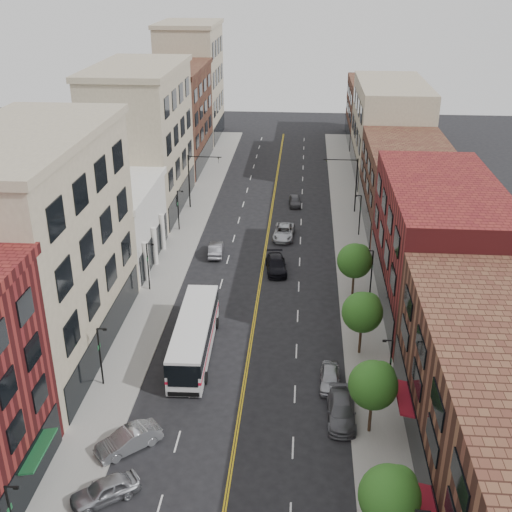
% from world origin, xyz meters
% --- Properties ---
extents(ground, '(220.00, 220.00, 0.00)m').
position_xyz_m(ground, '(0.00, 0.00, 0.00)').
color(ground, black).
rests_on(ground, ground).
extents(sidewalk_left, '(4.00, 110.00, 0.15)m').
position_xyz_m(sidewalk_left, '(-10.00, 35.00, 0.07)').
color(sidewalk_left, gray).
rests_on(sidewalk_left, ground).
extents(sidewalk_right, '(4.00, 110.00, 0.15)m').
position_xyz_m(sidewalk_right, '(10.00, 35.00, 0.07)').
color(sidewalk_right, gray).
rests_on(sidewalk_right, ground).
extents(bldg_l_tanoffice, '(10.00, 22.00, 18.00)m').
position_xyz_m(bldg_l_tanoffice, '(-17.00, 13.00, 9.00)').
color(bldg_l_tanoffice, gray).
rests_on(bldg_l_tanoffice, ground).
extents(bldg_l_white, '(10.00, 14.00, 8.00)m').
position_xyz_m(bldg_l_white, '(-17.00, 31.00, 4.00)').
color(bldg_l_white, silver).
rests_on(bldg_l_white, ground).
extents(bldg_l_far_a, '(10.00, 20.00, 18.00)m').
position_xyz_m(bldg_l_far_a, '(-17.00, 48.00, 9.00)').
color(bldg_l_far_a, gray).
rests_on(bldg_l_far_a, ground).
extents(bldg_l_far_b, '(10.00, 20.00, 15.00)m').
position_xyz_m(bldg_l_far_b, '(-17.00, 68.00, 7.50)').
color(bldg_l_far_b, '#572E22').
rests_on(bldg_l_far_b, ground).
extents(bldg_l_far_c, '(10.00, 16.00, 20.00)m').
position_xyz_m(bldg_l_far_c, '(-17.00, 86.00, 10.00)').
color(bldg_l_far_c, gray).
rests_on(bldg_l_far_c, ground).
extents(bldg_r_near, '(10.00, 26.00, 10.00)m').
position_xyz_m(bldg_r_near, '(17.00, 0.00, 5.00)').
color(bldg_r_near, '#572E22').
rests_on(bldg_r_near, ground).
extents(bldg_r_mid, '(10.00, 22.00, 12.00)m').
position_xyz_m(bldg_r_mid, '(17.00, 24.00, 6.00)').
color(bldg_r_mid, maroon).
rests_on(bldg_r_mid, ground).
extents(bldg_r_far_a, '(10.00, 20.00, 10.00)m').
position_xyz_m(bldg_r_far_a, '(17.00, 45.00, 5.00)').
color(bldg_r_far_a, '#572E22').
rests_on(bldg_r_far_a, ground).
extents(bldg_r_far_b, '(10.00, 22.00, 14.00)m').
position_xyz_m(bldg_r_far_b, '(17.00, 66.00, 7.00)').
color(bldg_r_far_b, gray).
rests_on(bldg_r_far_b, ground).
extents(bldg_r_far_c, '(10.00, 18.00, 11.00)m').
position_xyz_m(bldg_r_far_c, '(17.00, 86.00, 5.50)').
color(bldg_r_far_c, '#572E22').
rests_on(bldg_r_far_c, ground).
extents(tree_r_0, '(3.40, 3.40, 5.59)m').
position_xyz_m(tree_r_0, '(9.39, -5.93, 4.13)').
color(tree_r_0, black).
rests_on(tree_r_0, sidewalk_right).
extents(tree_r_1, '(3.40, 3.40, 5.59)m').
position_xyz_m(tree_r_1, '(9.39, 4.07, 4.13)').
color(tree_r_1, black).
rests_on(tree_r_1, sidewalk_right).
extents(tree_r_2, '(3.40, 3.40, 5.59)m').
position_xyz_m(tree_r_2, '(9.39, 14.07, 4.13)').
color(tree_r_2, black).
rests_on(tree_r_2, sidewalk_right).
extents(tree_r_3, '(3.40, 3.40, 5.59)m').
position_xyz_m(tree_r_3, '(9.39, 24.07, 4.13)').
color(tree_r_3, black).
rests_on(tree_r_3, sidewalk_right).
extents(lamp_l_1, '(0.81, 0.55, 5.05)m').
position_xyz_m(lamp_l_1, '(-10.95, 8.00, 2.97)').
color(lamp_l_1, black).
rests_on(lamp_l_1, sidewalk_left).
extents(lamp_l_2, '(0.81, 0.55, 5.05)m').
position_xyz_m(lamp_l_2, '(-10.95, 24.00, 2.97)').
color(lamp_l_2, black).
rests_on(lamp_l_2, sidewalk_left).
extents(lamp_l_3, '(0.81, 0.55, 5.05)m').
position_xyz_m(lamp_l_3, '(-10.95, 40.00, 2.97)').
color(lamp_l_3, black).
rests_on(lamp_l_3, sidewalk_left).
extents(lamp_r_1, '(0.81, 0.55, 5.05)m').
position_xyz_m(lamp_r_1, '(10.95, 8.00, 2.97)').
color(lamp_r_1, black).
rests_on(lamp_r_1, sidewalk_right).
extents(lamp_r_2, '(0.81, 0.55, 5.05)m').
position_xyz_m(lamp_r_2, '(10.95, 24.00, 2.97)').
color(lamp_r_2, black).
rests_on(lamp_r_2, sidewalk_right).
extents(lamp_r_3, '(0.81, 0.55, 5.05)m').
position_xyz_m(lamp_r_3, '(10.95, 40.00, 2.97)').
color(lamp_r_3, black).
rests_on(lamp_r_3, sidewalk_right).
extents(signal_mast_left, '(4.49, 0.18, 7.20)m').
position_xyz_m(signal_mast_left, '(-10.27, 48.00, 4.65)').
color(signal_mast_left, black).
rests_on(signal_mast_left, sidewalk_left).
extents(signal_mast_right, '(4.49, 0.18, 7.20)m').
position_xyz_m(signal_mast_right, '(10.27, 48.00, 4.65)').
color(signal_mast_right, black).
rests_on(signal_mast_right, sidewalk_right).
extents(city_bus, '(3.34, 12.76, 3.26)m').
position_xyz_m(city_bus, '(-4.57, 13.00, 1.90)').
color(city_bus, silver).
rests_on(city_bus, ground).
extents(car_angle_a, '(4.48, 3.87, 1.46)m').
position_xyz_m(car_angle_a, '(-7.40, -3.51, 0.73)').
color(car_angle_a, gray).
rests_on(car_angle_a, ground).
extents(car_angle_b, '(4.46, 4.24, 1.50)m').
position_xyz_m(car_angle_b, '(-7.12, 1.04, 0.75)').
color(car_angle_b, '#9FA3A7').
rests_on(car_angle_b, ground).
extents(car_parked_mid, '(2.05, 5.01, 1.45)m').
position_xyz_m(car_parked_mid, '(7.40, 5.29, 0.73)').
color(car_parked_mid, '#525358').
rests_on(car_parked_mid, ground).
extents(car_parked_far, '(1.78, 4.07, 1.36)m').
position_xyz_m(car_parked_far, '(6.70, 9.38, 0.68)').
color(car_parked_far, '#95979C').
rests_on(car_parked_far, ground).
extents(car_lane_behind, '(1.85, 4.45, 1.43)m').
position_xyz_m(car_lane_behind, '(-5.50, 33.05, 0.71)').
color(car_lane_behind, '#54545A').
rests_on(car_lane_behind, ground).
extents(car_lane_a, '(2.70, 5.34, 1.49)m').
position_xyz_m(car_lane_a, '(1.50, 29.49, 0.74)').
color(car_lane_a, black).
rests_on(car_lane_a, ground).
extents(car_lane_b, '(2.69, 5.35, 1.45)m').
position_xyz_m(car_lane_b, '(1.98, 38.71, 0.73)').
color(car_lane_b, '#AFB2B7').
rests_on(car_lane_b, ground).
extents(car_lane_c, '(1.88, 3.97, 1.31)m').
position_xyz_m(car_lane_c, '(3.06, 50.11, 0.66)').
color(car_lane_c, '#47474B').
rests_on(car_lane_c, ground).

